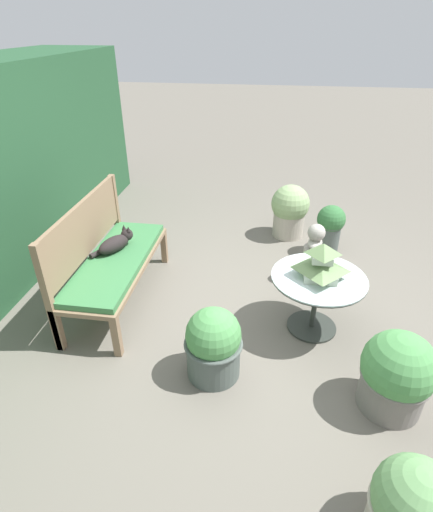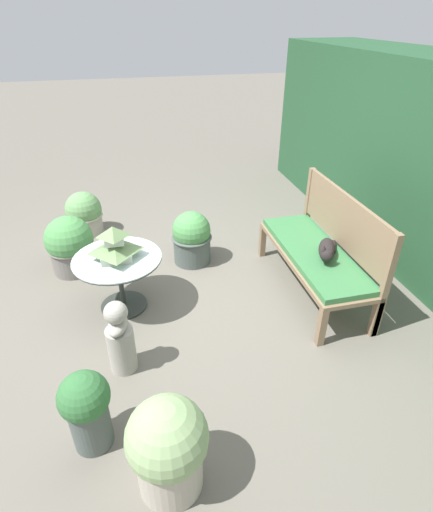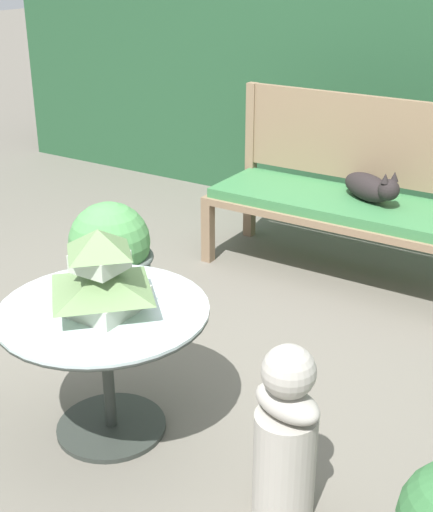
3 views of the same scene
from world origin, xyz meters
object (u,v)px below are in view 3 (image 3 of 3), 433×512
at_px(potted_plant_bench_left, 111,259).
at_px(garden_bench, 341,209).
at_px(pagoda_birdhouse, 101,275).
at_px(garden_bust, 286,438).
at_px(cat, 371,187).
at_px(patio_table, 105,335).

bearing_deg(potted_plant_bench_left, garden_bench, 52.06).
bearing_deg(pagoda_birdhouse, garden_bust, -2.12).
bearing_deg(potted_plant_bench_left, garden_bust, -29.69).
xyz_separation_m(cat, potted_plant_bench_left, (-0.95, -1.07, -0.25)).
distance_m(garden_bench, garden_bust, 1.93).
bearing_deg(potted_plant_bench_left, cat, 48.60).
distance_m(patio_table, pagoda_birdhouse, 0.24).
xyz_separation_m(patio_table, garden_bust, (0.77, -0.03, -0.13)).
height_order(garden_bust, potted_plant_bench_left, garden_bust).
distance_m(garden_bench, potted_plant_bench_left, 1.31).
relative_size(cat, pagoda_birdhouse, 1.11).
xyz_separation_m(pagoda_birdhouse, garden_bust, (0.77, -0.03, -0.37)).
bearing_deg(garden_bust, potted_plant_bench_left, 164.92).
xyz_separation_m(garden_bench, cat, (0.14, 0.04, 0.14)).
distance_m(patio_table, potted_plant_bench_left, 1.01).
xyz_separation_m(garden_bench, pagoda_birdhouse, (-0.16, -1.80, 0.27)).
height_order(garden_bench, garden_bust, garden_bust).
distance_m(pagoda_birdhouse, potted_plant_bench_left, 1.07).
distance_m(pagoda_birdhouse, garden_bust, 0.85).
relative_size(cat, patio_table, 0.50).
xyz_separation_m(cat, pagoda_birdhouse, (-0.31, -1.85, 0.13)).
distance_m(garden_bench, cat, 0.21).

